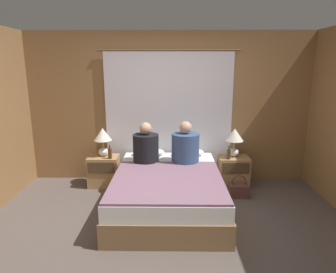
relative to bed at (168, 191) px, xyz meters
The scene contains 16 objects.
ground_plane 0.74m from the bed, 90.00° to the right, with size 16.00×16.00×0.00m, color #564C47.
wall_back 1.52m from the bed, 90.00° to the left, with size 4.82×0.06×2.50m.
curtain_panel 1.37m from the bed, 90.00° to the left, with size 2.31×0.02×2.20m.
bed is the anchor object (origin of this frame).
nightstand_left 1.33m from the bed, 143.54° to the left, with size 0.49×0.38×0.50m.
nightstand_right 1.33m from the bed, 36.46° to the left, with size 0.49×0.38×0.50m.
lamp_left 1.46m from the bed, 142.13° to the left, with size 0.29×0.29×0.47m.
lamp_right 1.46m from the bed, 37.87° to the left, with size 0.29×0.29×0.47m.
pillow_left 0.96m from the bed, 111.11° to the left, with size 0.51×0.29×0.12m.
pillow_right 0.96m from the bed, 68.89° to the left, with size 0.51×0.29×0.12m.
blanket_on_bed 0.39m from the bed, 90.00° to the right, with size 1.42×1.44×0.03m.
person_left_in_bed 0.77m from the bed, 125.43° to the left, with size 0.39×0.39×0.62m.
person_right_in_bed 0.74m from the bed, 61.23° to the left, with size 0.42×0.42×0.64m.
beer_bottle_on_left_stand 1.20m from the bed, 143.79° to the left, with size 0.07×0.07×0.23m.
beer_bottle_on_right_stand 1.22m from the bed, 35.38° to the left, with size 0.06×0.06×0.22m.
handbag_on_floor 1.15m from the bed, 19.34° to the left, with size 0.29×0.20×0.34m.
Camera 1 is at (0.05, -3.18, 1.96)m, focal length 32.00 mm.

